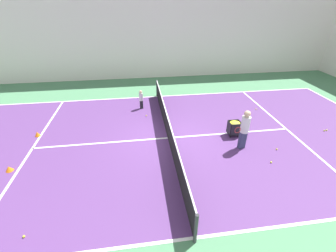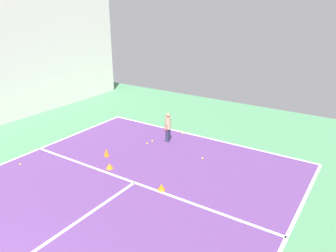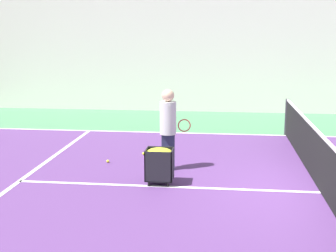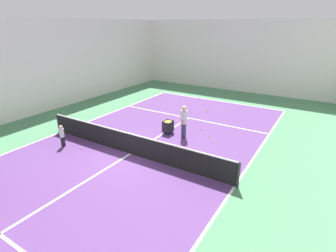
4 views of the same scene
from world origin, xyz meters
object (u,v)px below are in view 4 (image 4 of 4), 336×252
(coach_at_net, at_px, (184,120))
(ball_cart, at_px, (168,125))
(child_midcourt, at_px, (62,134))
(tennis_net, at_px, (130,143))

(coach_at_net, relative_size, ball_cart, 2.43)
(child_midcourt, distance_m, ball_cart, 5.51)
(tennis_net, bearing_deg, ball_cart, 86.72)
(child_midcourt, xyz_separation_m, ball_cart, (3.57, 4.19, -0.13))
(ball_cart, bearing_deg, child_midcourt, -130.44)
(child_midcourt, bearing_deg, coach_at_net, -55.82)
(coach_at_net, xyz_separation_m, ball_cart, (-1.02, 0.05, -0.51))
(ball_cart, bearing_deg, coach_at_net, -3.03)
(coach_at_net, relative_size, child_midcourt, 1.59)
(tennis_net, bearing_deg, coach_at_net, 68.55)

